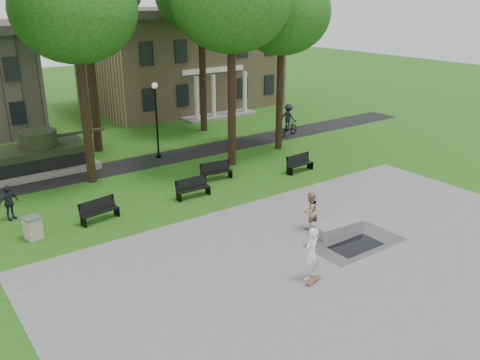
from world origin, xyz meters
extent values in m
plane|color=#2B5113|center=(0.00, 0.00, 0.00)|extent=(120.00, 120.00, 0.00)
cube|color=gray|center=(0.00, -5.00, 0.01)|extent=(22.00, 16.00, 0.02)
cube|color=black|center=(0.00, 12.00, 0.01)|extent=(44.00, 2.60, 0.01)
cube|color=#9E8460|center=(10.00, 26.00, 4.00)|extent=(16.00, 11.00, 8.00)
cube|color=#38332D|center=(10.00, 26.00, 8.30)|extent=(17.00, 12.00, 0.60)
cube|color=silver|center=(10.00, 20.50, 3.80)|extent=(6.00, 0.30, 0.40)
cylinder|color=black|center=(-4.50, 10.50, 4.00)|extent=(0.48, 0.48, 8.00)
ellipsoid|color=#154410|center=(-4.50, 10.50, 9.00)|extent=(6.20, 6.20, 5.27)
cylinder|color=black|center=(3.50, 8.50, 4.16)|extent=(0.50, 0.50, 8.32)
ellipsoid|color=#154410|center=(3.50, 8.50, 9.36)|extent=(6.60, 6.60, 5.61)
cylinder|color=black|center=(8.00, 9.50, 3.84)|extent=(0.46, 0.46, 7.68)
ellipsoid|color=#154410|center=(8.00, 9.50, 8.64)|extent=(6.00, 6.00, 5.10)
cylinder|color=black|center=(-2.00, 16.00, 4.64)|extent=(0.54, 0.54, 9.28)
cylinder|color=black|center=(6.50, 16.50, 4.32)|extent=(0.50, 0.50, 8.64)
cylinder|color=black|center=(0.50, 12.30, 2.20)|extent=(0.12, 0.12, 4.40)
sphere|color=silver|center=(0.50, 12.30, 4.55)|extent=(0.36, 0.36, 0.36)
cylinder|color=black|center=(0.50, 12.30, 0.08)|extent=(0.32, 0.32, 0.16)
cylinder|color=black|center=(10.50, 12.30, 2.20)|extent=(0.12, 0.12, 4.40)
sphere|color=silver|center=(10.50, 12.30, 4.55)|extent=(0.36, 0.36, 0.36)
cylinder|color=black|center=(10.50, 12.30, 0.08)|extent=(0.32, 0.32, 0.16)
cube|color=gray|center=(-6.50, 14.00, 0.20)|extent=(6.50, 3.40, 0.40)
cube|color=#282E18|center=(-6.50, 14.00, 0.95)|extent=(5.80, 2.80, 1.10)
cube|color=black|center=(-6.50, 12.65, 0.75)|extent=(5.80, 0.35, 0.70)
cube|color=black|center=(-6.50, 15.35, 0.75)|extent=(5.80, 0.35, 0.70)
cylinder|color=#282E18|center=(-6.20, 14.00, 1.95)|extent=(2.10, 2.10, 0.90)
cylinder|color=#282E18|center=(-3.90, 14.00, 1.95)|extent=(3.20, 0.18, 0.18)
cube|color=black|center=(1.47, -3.26, 0.02)|extent=(2.20, 1.20, 0.00)
cube|color=gray|center=(1.79, -1.83, 0.24)|extent=(2.27, 1.16, 0.45)
cube|color=brown|center=(-1.88, -4.26, 0.06)|extent=(0.81, 0.38, 0.07)
imported|color=white|center=(-1.83, -4.01, 1.02)|extent=(0.83, 0.66, 2.00)
imported|color=tan|center=(1.04, -0.92, 0.87)|extent=(0.87, 0.71, 1.69)
imported|color=#20232B|center=(-9.34, 7.81, 0.82)|extent=(1.05, 0.75, 1.65)
imported|color=black|center=(10.54, 11.47, 0.57)|extent=(2.31, 1.31, 1.15)
imported|color=black|center=(10.54, 11.47, 1.40)|extent=(1.01, 1.38, 1.91)
cube|color=black|center=(-6.08, 5.24, 0.45)|extent=(1.85, 0.74, 0.05)
cube|color=black|center=(-6.08, 5.46, 0.75)|extent=(1.80, 0.45, 0.50)
cube|color=black|center=(-6.93, 5.24, 0.23)|extent=(0.13, 0.45, 0.45)
cube|color=black|center=(-5.23, 5.24, 0.23)|extent=(0.13, 0.45, 0.45)
cube|color=black|center=(-1.18, 5.23, 0.45)|extent=(1.81, 0.47, 0.05)
cube|color=black|center=(-1.18, 5.45, 0.75)|extent=(1.80, 0.17, 0.50)
cube|color=black|center=(-2.03, 5.23, 0.23)|extent=(0.07, 0.45, 0.45)
cube|color=black|center=(-0.33, 5.23, 0.23)|extent=(0.07, 0.45, 0.45)
cube|color=black|center=(1.20, 6.72, 0.45)|extent=(1.84, 0.67, 0.05)
cube|color=black|center=(1.20, 6.94, 0.75)|extent=(1.80, 0.38, 0.50)
cube|color=black|center=(0.35, 6.72, 0.23)|extent=(0.12, 0.45, 0.45)
cube|color=black|center=(2.05, 6.72, 0.23)|extent=(0.12, 0.45, 0.45)
cube|color=black|center=(5.90, 5.04, 0.45)|extent=(1.83, 0.57, 0.05)
cube|color=black|center=(5.90, 5.26, 0.75)|extent=(1.81, 0.27, 0.50)
cube|color=black|center=(5.05, 5.04, 0.23)|extent=(0.09, 0.45, 0.45)
cube|color=black|center=(6.75, 5.04, 0.23)|extent=(0.09, 0.45, 0.45)
cube|color=#BAAA99|center=(-9.02, 5.23, 0.45)|extent=(0.72, 0.72, 0.90)
cube|color=#4C4C4C|center=(-9.02, 5.23, 0.93)|extent=(0.79, 0.79, 0.06)
camera|label=1|loc=(-13.27, -15.54, 9.67)|focal=38.00mm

